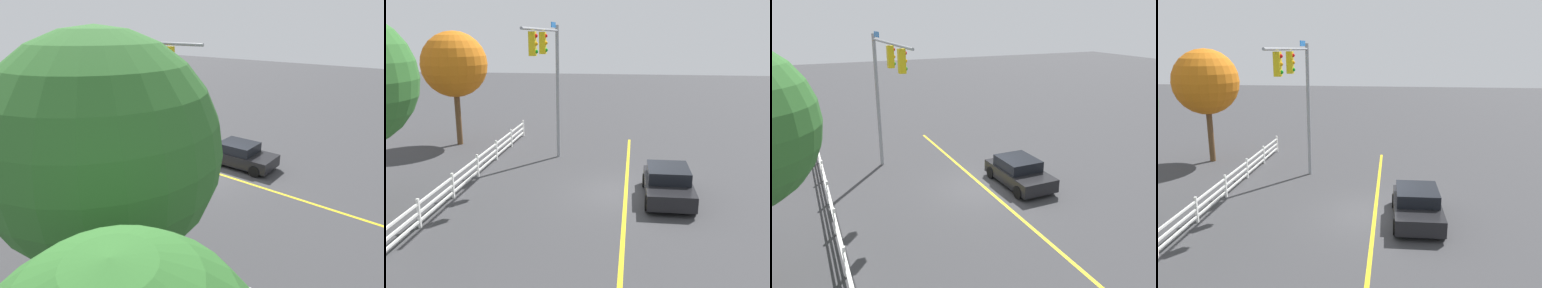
# 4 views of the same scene
# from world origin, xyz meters

# --- Properties ---
(ground_plane) EXTENTS (120.00, 120.00, 0.00)m
(ground_plane) POSITION_xyz_m (0.00, 0.00, 0.00)
(ground_plane) COLOR #38383A
(lane_center_stripe) EXTENTS (28.00, 0.16, 0.01)m
(lane_center_stripe) POSITION_xyz_m (-4.00, 0.00, 0.00)
(lane_center_stripe) COLOR gold
(lane_center_stripe) RESTS_ON ground_plane
(signal_assembly) EXTENTS (7.34, 0.37, 7.58)m
(signal_assembly) POSITION_xyz_m (3.20, 4.06, 5.31)
(signal_assembly) COLOR gray
(signal_assembly) RESTS_ON ground_plane
(car_0) EXTENTS (4.03, 2.11, 1.39)m
(car_0) POSITION_xyz_m (-0.31, -1.80, 0.69)
(car_0) COLOR black
(car_0) RESTS_ON ground_plane
(white_rail_fence) EXTENTS (26.10, 0.10, 1.15)m
(white_rail_fence) POSITION_xyz_m (-3.00, 7.45, 0.60)
(white_rail_fence) COLOR white
(white_rail_fence) RESTS_ON ground_plane
(tree_2) EXTENTS (5.04, 5.04, 7.85)m
(tree_2) POSITION_xyz_m (-3.81, 10.10, 5.31)
(tree_2) COLOR brown
(tree_2) RESTS_ON ground_plane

